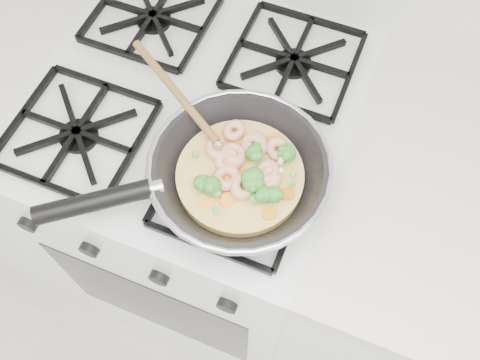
% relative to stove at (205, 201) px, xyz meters
% --- Properties ---
extents(stove, '(0.60, 0.60, 0.92)m').
position_rel_stove_xyz_m(stove, '(0.00, 0.00, 0.00)').
color(stove, white).
rests_on(stove, ground).
extents(skillet, '(0.41, 0.36, 0.09)m').
position_rel_stove_xyz_m(skillet, '(0.15, -0.14, 0.50)').
color(skillet, black).
rests_on(skillet, stove).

